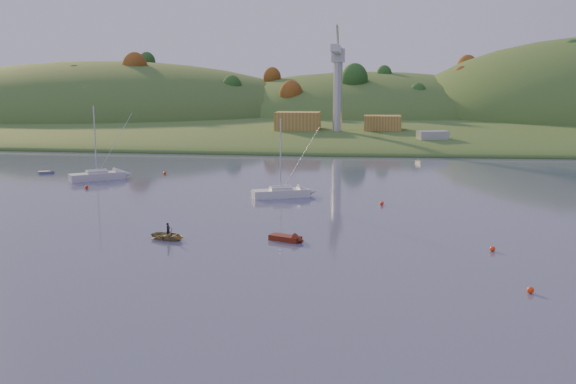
# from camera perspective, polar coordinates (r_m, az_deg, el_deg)

# --- Properties ---
(ground) EXTENTS (500.00, 500.00, 0.00)m
(ground) POSITION_cam_1_polar(r_m,az_deg,el_deg) (41.39, -6.15, -11.87)
(ground) COLOR #383E5C
(ground) RESTS_ON ground
(far_shore) EXTENTS (620.00, 220.00, 1.50)m
(far_shore) POSITION_cam_1_polar(r_m,az_deg,el_deg) (267.96, 5.02, 6.71)
(far_shore) COLOR #375321
(far_shore) RESTS_ON ground
(shore_slope) EXTENTS (640.00, 150.00, 7.00)m
(shore_slope) POSITION_cam_1_polar(r_m,az_deg,el_deg) (203.15, 4.39, 5.66)
(shore_slope) COLOR #375321
(shore_slope) RESTS_ON ground
(hill_left) EXTENTS (170.00, 140.00, 44.00)m
(hill_left) POSITION_cam_1_polar(r_m,az_deg,el_deg) (257.61, -15.79, 6.24)
(hill_left) COLOR #375321
(hill_left) RESTS_ON ground
(hill_center) EXTENTS (140.00, 120.00, 36.00)m
(hill_center) POSITION_cam_1_polar(r_m,az_deg,el_deg) (247.85, 7.18, 6.40)
(hill_center) COLOR #375321
(hill_center) RESTS_ON ground
(hillside_trees) EXTENTS (280.00, 50.00, 32.00)m
(hillside_trees) POSITION_cam_1_polar(r_m,az_deg,el_deg) (223.08, 4.62, 6.05)
(hillside_trees) COLOR #1B4B1B
(hillside_trees) RESTS_ON ground
(wharf) EXTENTS (42.00, 16.00, 2.40)m
(wharf) POSITION_cam_1_polar(r_m,az_deg,el_deg) (160.05, 5.50, 4.90)
(wharf) COLOR slate
(wharf) RESTS_ON ground
(shed_west) EXTENTS (11.00, 8.00, 4.80)m
(shed_west) POSITION_cam_1_polar(r_m,az_deg,el_deg) (161.61, 0.89, 6.28)
(shed_west) COLOR olive
(shed_west) RESTS_ON wharf
(shed_east) EXTENTS (9.00, 7.00, 4.00)m
(shed_east) POSITION_cam_1_polar(r_m,az_deg,el_deg) (161.80, 8.38, 6.04)
(shed_east) COLOR olive
(shed_east) RESTS_ON wharf
(dock_crane) EXTENTS (3.20, 28.00, 20.30)m
(dock_crane) POSITION_cam_1_polar(r_m,az_deg,el_deg) (155.92, 4.44, 10.66)
(dock_crane) COLOR #B7B7BC
(dock_crane) RESTS_ON wharf
(sailboat_near) EXTENTS (7.96, 6.94, 11.33)m
(sailboat_near) POSITION_cam_1_polar(r_m,az_deg,el_deg) (103.00, -16.62, 1.43)
(sailboat_near) COLOR silver
(sailboat_near) RESTS_ON ground
(sailboat_far) EXTENTS (7.74, 4.91, 10.34)m
(sailboat_far) POSITION_cam_1_polar(r_m,az_deg,el_deg) (84.39, -0.65, -0.00)
(sailboat_far) COLOR silver
(sailboat_far) RESTS_ON ground
(canoe) EXTENTS (4.15, 3.52, 0.73)m
(canoe) POSITION_cam_1_polar(r_m,az_deg,el_deg) (63.49, -10.59, -3.84)
(canoe) COLOR #8F7F4F
(canoe) RESTS_ON ground
(paddler) EXTENTS (0.48, 0.59, 1.40)m
(paddler) POSITION_cam_1_polar(r_m,az_deg,el_deg) (63.41, -10.60, -3.54)
(paddler) COLOR black
(paddler) RESTS_ON ground
(red_tender) EXTENTS (3.84, 2.60, 1.24)m
(red_tender) POSITION_cam_1_polar(r_m,az_deg,el_deg) (61.57, 0.32, -4.20)
(red_tender) COLOR #5E1C0D
(red_tender) RESTS_ON ground
(grey_dinghy) EXTENTS (2.76, 2.09, 0.98)m
(grey_dinghy) POSITION_cam_1_polar(r_m,az_deg,el_deg) (112.83, -20.49, 1.66)
(grey_dinghy) COLOR slate
(grey_dinghy) RESTS_ON ground
(work_vessel) EXTENTS (16.24, 9.47, 3.94)m
(work_vessel) POSITION_cam_1_polar(r_m,az_deg,el_deg) (146.80, 12.71, 4.32)
(work_vessel) COLOR #505869
(work_vessel) RESTS_ON ground
(buoy_0) EXTENTS (0.50, 0.50, 0.50)m
(buoy_0) POSITION_cam_1_polar(r_m,az_deg,el_deg) (60.98, 17.72, -4.84)
(buoy_0) COLOR #FC350D
(buoy_0) RESTS_ON ground
(buoy_1) EXTENTS (0.50, 0.50, 0.50)m
(buoy_1) POSITION_cam_1_polar(r_m,az_deg,el_deg) (79.95, 8.34, -0.99)
(buoy_1) COLOR #FC350D
(buoy_1) RESTS_ON ground
(buoy_2) EXTENTS (0.50, 0.50, 0.50)m
(buoy_2) POSITION_cam_1_polar(r_m,az_deg,el_deg) (95.35, -17.47, 0.43)
(buoy_2) COLOR #FC350D
(buoy_2) RESTS_ON ground
(buoy_3) EXTENTS (0.50, 0.50, 0.50)m
(buoy_3) POSITION_cam_1_polar(r_m,az_deg,el_deg) (106.32, -10.90, 1.66)
(buoy_3) COLOR #FC350D
(buoy_3) RESTS_ON ground
(buoy_4) EXTENTS (0.50, 0.50, 0.50)m
(buoy_4) POSITION_cam_1_polar(r_m,az_deg,el_deg) (50.35, 20.74, -8.15)
(buoy_4) COLOR #FC350D
(buoy_4) RESTS_ON ground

